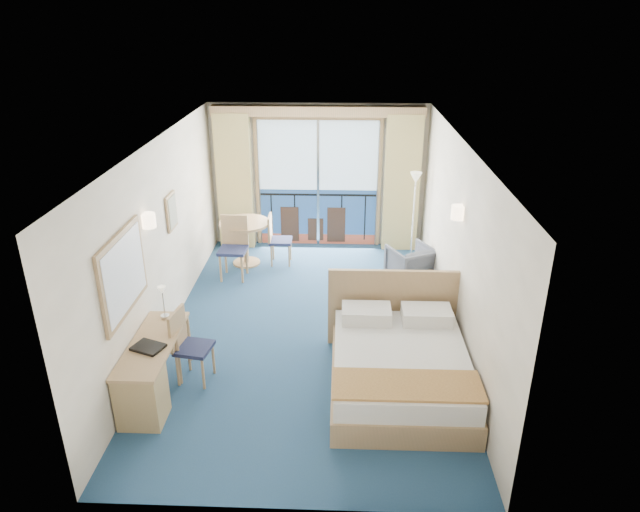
{
  "coord_description": "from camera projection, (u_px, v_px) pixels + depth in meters",
  "views": [
    {
      "loc": [
        0.44,
        -7.13,
        4.27
      ],
      "look_at": [
        0.15,
        0.2,
        1.05
      ],
      "focal_mm": 32.0,
      "sensor_mm": 36.0,
      "label": 1
    }
  ],
  "objects": [
    {
      "name": "floor",
      "position": [
        309.0,
        328.0,
        8.26
      ],
      "size": [
        6.5,
        6.5,
        0.0
      ],
      "primitive_type": "plane",
      "color": "navy",
      "rests_on": "ground"
    },
    {
      "name": "desk_lamp",
      "position": [
        162.0,
        296.0,
        7.01
      ],
      "size": [
        0.11,
        0.11,
        0.42
      ],
      "color": "silver",
      "rests_on": "desk"
    },
    {
      "name": "bed",
      "position": [
        399.0,
        365.0,
        6.86
      ],
      "size": [
        1.77,
        2.11,
        1.11
      ],
      "color": "tan",
      "rests_on": "ground"
    },
    {
      "name": "room_walls",
      "position": [
        308.0,
        212.0,
        7.54
      ],
      "size": [
        4.04,
        6.54,
        2.72
      ],
      "color": "beige",
      "rests_on": "ground"
    },
    {
      "name": "desk_chair",
      "position": [
        187.0,
        342.0,
        6.93
      ],
      "size": [
        0.48,
        0.47,
        0.95
      ],
      "rotation": [
        0.0,
        0.0,
        1.4
      ],
      "color": "#1E2447",
      "rests_on": "ground"
    },
    {
      "name": "phone",
      "position": [
        438.0,
        297.0,
        7.93
      ],
      "size": [
        0.19,
        0.16,
        0.08
      ],
      "primitive_type": "cube",
      "rotation": [
        0.0,
        0.0,
        0.15
      ],
      "color": "silver",
      "rests_on": "nightstand"
    },
    {
      "name": "wall_print",
      "position": [
        172.0,
        212.0,
        8.09
      ],
      "size": [
        0.04,
        0.42,
        0.52
      ],
      "color": "tan",
      "rests_on": "room_walls"
    },
    {
      "name": "floor_lamp",
      "position": [
        415.0,
        195.0,
        10.0
      ],
      "size": [
        0.23,
        0.23,
        1.64
      ],
      "color": "silver",
      "rests_on": "ground"
    },
    {
      "name": "sconce_right",
      "position": [
        458.0,
        212.0,
        7.31
      ],
      "size": [
        0.18,
        0.18,
        0.18
      ],
      "primitive_type": "cylinder",
      "color": "#FFDDB2",
      "rests_on": "room_walls"
    },
    {
      "name": "armchair",
      "position": [
        410.0,
        263.0,
        9.59
      ],
      "size": [
        0.89,
        0.9,
        0.62
      ],
      "primitive_type": "imported",
      "rotation": [
        0.0,
        0.0,
        3.59
      ],
      "color": "#474B56",
      "rests_on": "ground"
    },
    {
      "name": "desk",
      "position": [
        144.0,
        386.0,
        6.37
      ],
      "size": [
        0.51,
        1.48,
        0.69
      ],
      "color": "tan",
      "rests_on": "ground"
    },
    {
      "name": "pelmet",
      "position": [
        318.0,
        111.0,
        10.06
      ],
      "size": [
        3.8,
        0.25,
        0.18
      ],
      "primitive_type": "cube",
      "color": "tan",
      "rests_on": "room_walls"
    },
    {
      "name": "table_chair_b",
      "position": [
        234.0,
        243.0,
        9.64
      ],
      "size": [
        0.48,
        0.49,
        1.06
      ],
      "rotation": [
        0.0,
        0.0,
        -0.05
      ],
      "color": "#1E2447",
      "rests_on": "ground"
    },
    {
      "name": "sconce_left",
      "position": [
        148.0,
        220.0,
        7.03
      ],
      "size": [
        0.18,
        0.18,
        0.18
      ],
      "primitive_type": "cylinder",
      "color": "#FFDDB2",
      "rests_on": "room_walls"
    },
    {
      "name": "round_table",
      "position": [
        245.0,
        232.0,
        10.09
      ],
      "size": [
        0.89,
        0.89,
        0.8
      ],
      "color": "tan",
      "rests_on": "ground"
    },
    {
      "name": "folder",
      "position": [
        148.0,
        347.0,
        6.49
      ],
      "size": [
        0.41,
        0.36,
        0.03
      ],
      "primitive_type": "cube",
      "rotation": [
        0.0,
        0.0,
        -0.38
      ],
      "color": "black",
      "rests_on": "desk"
    },
    {
      "name": "mirror",
      "position": [
        123.0,
        274.0,
        6.33
      ],
      "size": [
        0.05,
        1.25,
        0.95
      ],
      "color": "tan",
      "rests_on": "room_walls"
    },
    {
      "name": "curtain_left",
      "position": [
        235.0,
        182.0,
        10.61
      ],
      "size": [
        0.65,
        0.22,
        2.55
      ],
      "primitive_type": "cube",
      "color": "tan",
      "rests_on": "room_walls"
    },
    {
      "name": "nightstand",
      "position": [
        434.0,
        316.0,
        8.03
      ],
      "size": [
        0.4,
        0.39,
        0.53
      ],
      "primitive_type": "cube",
      "color": "tan",
      "rests_on": "ground"
    },
    {
      "name": "curtain_right",
      "position": [
        402.0,
        184.0,
        10.5
      ],
      "size": [
        0.65,
        0.22,
        2.55
      ],
      "primitive_type": "cube",
      "color": "tan",
      "rests_on": "room_walls"
    },
    {
      "name": "table_chair_a",
      "position": [
        276.0,
        237.0,
        10.15
      ],
      "size": [
        0.4,
        0.4,
        0.91
      ],
      "rotation": [
        0.0,
        0.0,
        1.58
      ],
      "color": "#1E2447",
      "rests_on": "ground"
    },
    {
      "name": "balcony_door",
      "position": [
        318.0,
        187.0,
        10.74
      ],
      "size": [
        2.36,
        0.03,
        2.52
      ],
      "color": "navy",
      "rests_on": "room_walls"
    }
  ]
}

